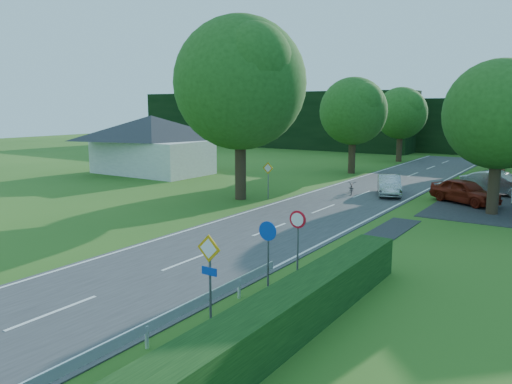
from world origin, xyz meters
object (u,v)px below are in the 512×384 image
Objects in this scene: parked_car_red at (465,191)px; parked_car_silver_a at (498,183)px; moving_car at (389,185)px; motorcycle at (352,187)px; streetlight at (495,133)px.

parked_car_silver_a is at bearing 12.97° from parked_car_red.
moving_car is at bearing 139.63° from parked_car_silver_a.
moving_car is 2.51m from motorcycle.
streetlight is 6.21m from parked_car_silver_a.
moving_car is at bearing 115.21° from parked_car_red.
parked_car_red reaches higher than moving_car.
streetlight is 1.80× the size of parked_car_red.
motorcycle is (-2.31, -0.96, -0.23)m from moving_car.
parked_car_red is at bearing -24.89° from moving_car.
streetlight is 1.94× the size of moving_car.
parked_car_silver_a reaches higher than moving_car.
streetlight is 9.58m from motorcycle.
parked_car_red is 4.77m from parked_car_silver_a.
moving_car is 4.91m from parked_car_red.
streetlight reaches higher than parked_car_red.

